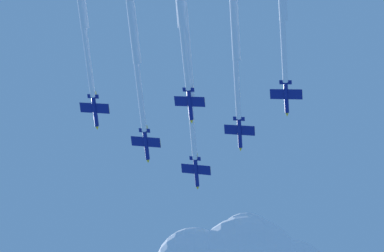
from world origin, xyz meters
The scene contains 0 objects.
Camera 1 is at (19.16, 66.68, -19.65)m, focal length 66.51 mm.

